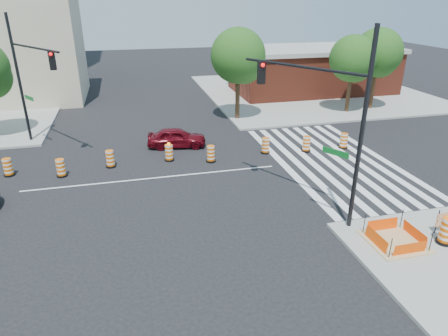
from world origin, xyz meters
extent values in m
plane|color=black|center=(0.00, 0.00, 0.00)|extent=(120.00, 120.00, 0.00)
cube|color=gray|center=(18.00, 18.00, 0.07)|extent=(22.00, 22.00, 0.15)
cube|color=silver|center=(7.80, 0.00, 0.01)|extent=(0.45, 13.50, 0.01)
cube|color=silver|center=(8.70, 0.00, 0.01)|extent=(0.45, 13.50, 0.01)
cube|color=silver|center=(9.60, 0.00, 0.01)|extent=(0.45, 13.50, 0.01)
cube|color=silver|center=(10.50, 0.00, 0.01)|extent=(0.45, 13.50, 0.01)
cube|color=silver|center=(11.40, 0.00, 0.01)|extent=(0.45, 13.50, 0.01)
cube|color=silver|center=(12.30, 0.00, 0.01)|extent=(0.45, 13.50, 0.01)
cube|color=silver|center=(13.20, 0.00, 0.01)|extent=(0.45, 13.50, 0.01)
cube|color=silver|center=(14.10, 0.00, 0.01)|extent=(0.45, 13.50, 0.01)
cube|color=silver|center=(0.00, 0.00, 0.01)|extent=(14.00, 0.12, 0.01)
cube|color=tan|center=(9.00, -9.00, 0.17)|extent=(2.20, 2.20, 0.05)
cube|color=#FF4A05|center=(9.00, -9.90, 0.43)|extent=(1.44, 0.02, 0.55)
cube|color=#FF4A05|center=(9.00, -8.10, 0.43)|extent=(1.44, 0.02, 0.55)
cube|color=#FF4A05|center=(8.10, -9.00, 0.43)|extent=(0.02, 1.44, 0.55)
cube|color=#FF4A05|center=(9.90, -9.00, 0.43)|extent=(0.02, 1.44, 0.55)
cylinder|color=black|center=(8.10, -9.90, 0.60)|extent=(0.04, 0.04, 0.90)
cylinder|color=black|center=(9.90, -9.90, 0.60)|extent=(0.04, 0.04, 0.90)
cylinder|color=black|center=(8.10, -8.10, 0.60)|extent=(0.04, 0.04, 0.90)
cylinder|color=black|center=(9.90, -8.10, 0.60)|extent=(0.04, 0.04, 0.90)
cube|color=maroon|center=(18.00, 18.00, 2.10)|extent=(16.00, 8.00, 4.20)
cube|color=gray|center=(18.00, 18.00, 4.40)|extent=(16.50, 8.50, 0.40)
cube|color=#C4B795|center=(-12.00, 22.00, 5.00)|extent=(14.00, 10.00, 10.00)
imported|color=#590711|center=(1.93, 4.73, 0.66)|extent=(4.08, 2.18, 1.32)
cylinder|color=black|center=(7.85, -7.37, 4.33)|extent=(0.19, 0.19, 8.37)
cylinder|color=black|center=(6.26, -4.66, 6.64)|extent=(3.29, 5.48, 0.13)
cube|color=black|center=(5.15, -2.77, 6.11)|extent=(0.33, 0.29, 1.05)
sphere|color=#FF0C0C|center=(5.15, -2.95, 6.48)|extent=(0.19, 0.19, 0.19)
cube|color=#0C591E|center=(7.32, -6.46, 3.29)|extent=(0.67, 1.10, 0.26)
cylinder|color=black|center=(-7.85, 8.23, 4.32)|extent=(0.19, 0.19, 8.33)
cylinder|color=black|center=(-6.13, 5.63, 6.61)|extent=(3.55, 5.28, 0.13)
cube|color=black|center=(-4.92, 3.80, 6.09)|extent=(0.33, 0.29, 1.04)
sphere|color=#FF0C0C|center=(-4.92, 3.62, 6.45)|extent=(0.19, 0.19, 0.19)
cube|color=#0C591E|center=(-7.28, 7.37, 3.28)|extent=(0.72, 1.07, 0.26)
cylinder|color=black|center=(10.92, -9.53, 0.21)|extent=(0.66, 0.66, 0.11)
cylinder|color=#E66004|center=(10.92, -9.53, 0.76)|extent=(0.53, 0.53, 1.05)
cube|color=#E66004|center=(11.50, -8.78, 0.92)|extent=(0.93, 0.08, 0.31)
cube|color=#E66004|center=(11.50, -8.78, 0.57)|extent=(0.93, 0.08, 0.24)
cylinder|color=black|center=(11.08, -8.80, 0.70)|extent=(0.04, 0.04, 1.10)
cylinder|color=#382314|center=(7.64, 9.97, 2.28)|extent=(0.35, 0.35, 4.57)
sphere|color=#134112|center=(7.64, 9.97, 5.14)|extent=(4.28, 4.28, 4.28)
sphere|color=#134112|center=(8.19, 10.30, 4.42)|extent=(3.14, 3.14, 3.14)
sphere|color=#134112|center=(7.20, 9.75, 4.71)|extent=(2.85, 2.85, 2.85)
cylinder|color=#382314|center=(17.46, 9.68, 2.06)|extent=(0.32, 0.32, 4.12)
sphere|color=#134112|center=(17.46, 9.68, 4.63)|extent=(3.86, 3.86, 3.86)
sphere|color=#134112|center=(17.96, 9.98, 3.99)|extent=(2.83, 2.83, 2.83)
sphere|color=#134112|center=(17.05, 9.48, 4.25)|extent=(2.57, 2.57, 2.57)
cylinder|color=#382314|center=(20.10, 10.21, 2.21)|extent=(0.34, 0.34, 4.41)
sphere|color=#134112|center=(20.10, 10.21, 4.96)|extent=(4.13, 4.13, 4.13)
sphere|color=#134112|center=(20.63, 10.52, 4.27)|extent=(3.03, 3.03, 3.03)
sphere|color=#134112|center=(19.68, 10.00, 4.55)|extent=(2.76, 2.76, 2.76)
cylinder|color=black|center=(-7.98, 2.34, 0.05)|extent=(0.60, 0.60, 0.10)
cylinder|color=#E66004|center=(-7.98, 2.34, 0.55)|extent=(0.48, 0.48, 0.95)
cylinder|color=black|center=(-5.06, 1.52, 0.05)|extent=(0.60, 0.60, 0.10)
cylinder|color=#E66004|center=(-5.06, 1.52, 0.55)|extent=(0.48, 0.48, 0.95)
cylinder|color=black|center=(-2.38, 2.24, 0.05)|extent=(0.60, 0.60, 0.10)
cylinder|color=#E66004|center=(-2.38, 2.24, 0.55)|extent=(0.48, 0.48, 0.95)
cylinder|color=black|center=(1.14, 2.41, 0.05)|extent=(0.60, 0.60, 0.10)
cylinder|color=#E66004|center=(1.14, 2.41, 0.55)|extent=(0.48, 0.48, 0.95)
sphere|color=#FF990C|center=(1.14, 2.41, 1.10)|extent=(0.16, 0.16, 0.16)
cylinder|color=black|center=(3.61, 1.61, 0.05)|extent=(0.60, 0.60, 0.10)
cylinder|color=#E66004|center=(3.61, 1.61, 0.55)|extent=(0.48, 0.48, 0.95)
cylinder|color=black|center=(7.34, 2.19, 0.05)|extent=(0.60, 0.60, 0.10)
cylinder|color=#E66004|center=(7.34, 2.19, 0.55)|extent=(0.48, 0.48, 0.95)
cylinder|color=black|center=(10.05, 1.84, 0.05)|extent=(0.60, 0.60, 0.10)
cylinder|color=#E66004|center=(10.05, 1.84, 0.55)|extent=(0.48, 0.48, 0.95)
cylinder|color=black|center=(12.73, 1.79, 0.05)|extent=(0.60, 0.60, 0.10)
cylinder|color=#E66004|center=(12.73, 1.79, 0.55)|extent=(0.48, 0.48, 0.95)
camera|label=1|loc=(-1.10, -20.68, 9.42)|focal=32.00mm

